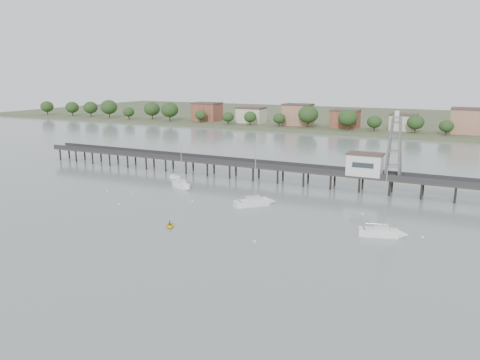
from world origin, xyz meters
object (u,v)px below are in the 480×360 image
Objects in this scene: pier at (268,167)px; yellow_dinghy at (170,227)px; sailboat_d at (387,233)px; sailboat_b at (183,186)px; sailboat_c at (259,202)px; lattice_tower at (395,148)px; white_tender at (176,177)px.

pier reaches higher than yellow_dinghy.
sailboat_b is at bearing 148.78° from sailboat_d.
sailboat_b is 52.88m from sailboat_d.
sailboat_c is 5.01× the size of yellow_dinghy.
yellow_dinghy is (-36.96, -12.50, -0.64)m from sailboat_d.
pier is 12.80× the size of sailboat_b.
sailboat_c is at bearing 146.95° from sailboat_d.
white_tender is (-55.17, -8.15, -10.72)m from lattice_tower.
yellow_dinghy is (14.10, -26.27, -0.65)m from sailboat_b.
sailboat_c is at bearing -137.51° from lattice_tower.
sailboat_d is (51.06, -13.77, -0.01)m from sailboat_b.
sailboat_c reaches higher than sailboat_d.
yellow_dinghy is (22.23, -35.05, -0.38)m from white_tender.
sailboat_d is 4.44× the size of yellow_dinghy.
sailboat_d is 0.89× the size of sailboat_c.
sailboat_b is 0.81× the size of sailboat_c.
sailboat_b is 0.91× the size of sailboat_d.
sailboat_c is at bearing -25.01° from white_tender.
yellow_dinghy is at bearing -160.01° from sailboat_c.
sailboat_d reaches higher than white_tender.
yellow_dinghy is at bearing -32.70° from sailboat_b.
sailboat_d is at bearing -21.61° from white_tender.
lattice_tower reaches higher than sailboat_b.
lattice_tower is at bearing 48.87° from sailboat_b.
sailboat_b is 4.06× the size of yellow_dinghy.
white_tender is (-59.19, 22.54, -0.26)m from sailboat_d.
sailboat_b reaches higher than white_tender.
sailboat_d is (4.02, -30.69, -10.46)m from lattice_tower.
white_tender is (-31.02, 13.97, -0.25)m from sailboat_c.
lattice_tower reaches higher than sailboat_d.
sailboat_c is at bearing -71.62° from pier.
pier is at bearing 18.23° from white_tender.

